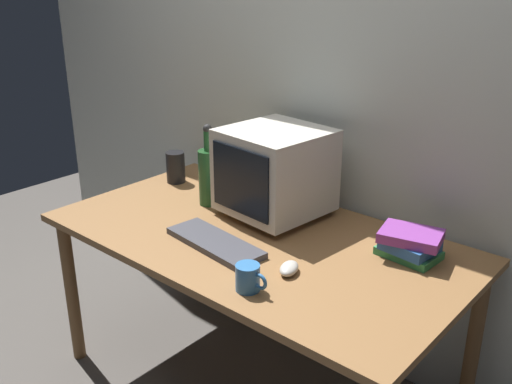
{
  "coord_description": "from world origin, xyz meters",
  "views": [
    {
      "loc": [
        1.33,
        -1.53,
        1.71
      ],
      "look_at": [
        0.0,
        0.0,
        0.91
      ],
      "focal_mm": 40.38,
      "sensor_mm": 36.0,
      "label": 1
    }
  ],
  "objects_px": {
    "crt_monitor": "(275,172)",
    "bottle_tall": "(209,175)",
    "computer_mouse": "(289,268)",
    "bottle_short": "(233,180)",
    "book_stack": "(410,244)",
    "metal_canister": "(176,167)",
    "keyboard": "(215,243)",
    "mug": "(248,278)"
  },
  "relations": [
    {
      "from": "keyboard",
      "to": "mug",
      "type": "relative_size",
      "value": 3.5
    },
    {
      "from": "mug",
      "to": "book_stack",
      "type": "bearing_deg",
      "value": 62.25
    },
    {
      "from": "mug",
      "to": "computer_mouse",
      "type": "bearing_deg",
      "value": 79.72
    },
    {
      "from": "bottle_short",
      "to": "computer_mouse",
      "type": "bearing_deg",
      "value": -33.05
    },
    {
      "from": "crt_monitor",
      "to": "bottle_short",
      "type": "xyz_separation_m",
      "value": [
        -0.31,
        0.08,
        -0.14
      ]
    },
    {
      "from": "mug",
      "to": "bottle_tall",
      "type": "bearing_deg",
      "value": 144.87
    },
    {
      "from": "keyboard",
      "to": "crt_monitor",
      "type": "bearing_deg",
      "value": 98.58
    },
    {
      "from": "computer_mouse",
      "to": "metal_canister",
      "type": "bearing_deg",
      "value": 138.73
    },
    {
      "from": "keyboard",
      "to": "computer_mouse",
      "type": "distance_m",
      "value": 0.34
    },
    {
      "from": "computer_mouse",
      "to": "bottle_short",
      "type": "bearing_deg",
      "value": 125.51
    },
    {
      "from": "bottle_tall",
      "to": "bottle_short",
      "type": "bearing_deg",
      "value": 96.12
    },
    {
      "from": "bottle_tall",
      "to": "mug",
      "type": "distance_m",
      "value": 0.75
    },
    {
      "from": "keyboard",
      "to": "book_stack",
      "type": "distance_m",
      "value": 0.71
    },
    {
      "from": "keyboard",
      "to": "bottle_short",
      "type": "relative_size",
      "value": 2.69
    },
    {
      "from": "book_stack",
      "to": "metal_canister",
      "type": "height_order",
      "value": "metal_canister"
    },
    {
      "from": "bottle_short",
      "to": "book_stack",
      "type": "xyz_separation_m",
      "value": [
        0.92,
        -0.06,
        -0.0
      ]
    },
    {
      "from": "book_stack",
      "to": "metal_canister",
      "type": "distance_m",
      "value": 1.22
    },
    {
      "from": "computer_mouse",
      "to": "mug",
      "type": "height_order",
      "value": "mug"
    },
    {
      "from": "computer_mouse",
      "to": "bottle_tall",
      "type": "distance_m",
      "value": 0.7
    },
    {
      "from": "crt_monitor",
      "to": "bottle_tall",
      "type": "relative_size",
      "value": 1.17
    },
    {
      "from": "keyboard",
      "to": "bottle_short",
      "type": "xyz_separation_m",
      "value": [
        -0.32,
        0.45,
        0.05
      ]
    },
    {
      "from": "keyboard",
      "to": "metal_canister",
      "type": "distance_m",
      "value": 0.73
    },
    {
      "from": "book_stack",
      "to": "keyboard",
      "type": "bearing_deg",
      "value": -146.68
    },
    {
      "from": "keyboard",
      "to": "book_stack",
      "type": "xyz_separation_m",
      "value": [
        0.59,
        0.39,
        0.04
      ]
    },
    {
      "from": "computer_mouse",
      "to": "bottle_short",
      "type": "height_order",
      "value": "bottle_short"
    },
    {
      "from": "keyboard",
      "to": "computer_mouse",
      "type": "relative_size",
      "value": 4.2
    },
    {
      "from": "crt_monitor",
      "to": "mug",
      "type": "distance_m",
      "value": 0.63
    },
    {
      "from": "computer_mouse",
      "to": "bottle_tall",
      "type": "height_order",
      "value": "bottle_tall"
    },
    {
      "from": "computer_mouse",
      "to": "book_stack",
      "type": "bearing_deg",
      "value": 34.08
    },
    {
      "from": "keyboard",
      "to": "book_stack",
      "type": "height_order",
      "value": "book_stack"
    },
    {
      "from": "keyboard",
      "to": "bottle_tall",
      "type": "bearing_deg",
      "value": 144.83
    },
    {
      "from": "crt_monitor",
      "to": "bottle_tall",
      "type": "xyz_separation_m",
      "value": [
        -0.29,
        -0.09,
        -0.06
      ]
    },
    {
      "from": "crt_monitor",
      "to": "mug",
      "type": "height_order",
      "value": "crt_monitor"
    },
    {
      "from": "bottle_short",
      "to": "metal_canister",
      "type": "xyz_separation_m",
      "value": [
        -0.3,
        -0.08,
        0.02
      ]
    },
    {
      "from": "bottle_tall",
      "to": "metal_canister",
      "type": "bearing_deg",
      "value": 164.25
    },
    {
      "from": "computer_mouse",
      "to": "bottle_tall",
      "type": "xyz_separation_m",
      "value": [
        -0.64,
        0.26,
        0.12
      ]
    },
    {
      "from": "computer_mouse",
      "to": "metal_canister",
      "type": "height_order",
      "value": "metal_canister"
    },
    {
      "from": "bottle_tall",
      "to": "bottle_short",
      "type": "relative_size",
      "value": 2.31
    },
    {
      "from": "computer_mouse",
      "to": "book_stack",
      "type": "xyz_separation_m",
      "value": [
        0.26,
        0.37,
        0.04
      ]
    },
    {
      "from": "book_stack",
      "to": "bottle_short",
      "type": "bearing_deg",
      "value": 176.39
    },
    {
      "from": "crt_monitor",
      "to": "computer_mouse",
      "type": "xyz_separation_m",
      "value": [
        0.35,
        -0.35,
        -0.17
      ]
    },
    {
      "from": "computer_mouse",
      "to": "book_stack",
      "type": "distance_m",
      "value": 0.45
    }
  ]
}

